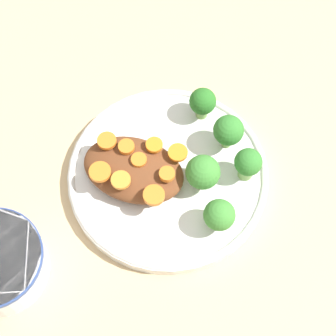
{
  "coord_description": "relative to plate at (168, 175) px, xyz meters",
  "views": [
    {
      "loc": [
        -0.1,
        0.29,
        0.66
      ],
      "look_at": [
        0.0,
        0.0,
        0.03
      ],
      "focal_mm": 60.0,
      "sensor_mm": 36.0,
      "label": 1
    }
  ],
  "objects": [
    {
      "name": "broccoli_floret_4",
      "position": [
        -0.09,
        -0.03,
        0.04
      ],
      "size": [
        0.03,
        0.03,
        0.05
      ],
      "color": "#7FA85B",
      "rests_on": "plate"
    },
    {
      "name": "carrot_slice_1",
      "position": [
        0.05,
        -0.0,
        0.04
      ],
      "size": [
        0.02,
        0.02,
        0.01
      ],
      "primitive_type": "cylinder",
      "color": "orange",
      "rests_on": "stew_mound"
    },
    {
      "name": "broccoli_floret_1",
      "position": [
        -0.04,
        -0.0,
        0.04
      ],
      "size": [
        0.04,
        0.04,
        0.06
      ],
      "color": "#759E51",
      "rests_on": "plate"
    },
    {
      "name": "carrot_slice_8",
      "position": [
        -0.01,
        -0.01,
        0.04
      ],
      "size": [
        0.02,
        0.02,
        0.0
      ],
      "primitive_type": "cylinder",
      "color": "orange",
      "rests_on": "stew_mound"
    },
    {
      "name": "ground_plane",
      "position": [
        0.0,
        0.0,
        -0.01
      ],
      "size": [
        4.0,
        4.0,
        0.0
      ],
      "primitive_type": "plane",
      "color": "tan"
    },
    {
      "name": "plate",
      "position": [
        0.0,
        0.0,
        0.0
      ],
      "size": [
        0.25,
        0.25,
        0.02
      ],
      "color": "silver",
      "rests_on": "ground_plane"
    },
    {
      "name": "broccoli_floret_0",
      "position": [
        -0.01,
        -0.1,
        0.04
      ],
      "size": [
        0.04,
        0.04,
        0.05
      ],
      "color": "#759E51",
      "rests_on": "plate"
    },
    {
      "name": "carrot_slice_3",
      "position": [
        -0.01,
        0.02,
        0.04
      ],
      "size": [
        0.02,
        0.02,
        0.01
      ],
      "primitive_type": "cylinder",
      "color": "orange",
      "rests_on": "stew_mound"
    },
    {
      "name": "carrot_slice_7",
      "position": [
        0.08,
        0.0,
        0.04
      ],
      "size": [
        0.02,
        0.02,
        0.01
      ],
      "primitive_type": "cylinder",
      "color": "orange",
      "rests_on": "stew_mound"
    },
    {
      "name": "carrot_slice_0",
      "position": [
        0.07,
        0.04,
        0.04
      ],
      "size": [
        0.03,
        0.03,
        0.01
      ],
      "primitive_type": "cylinder",
      "color": "orange",
      "rests_on": "stew_mound"
    },
    {
      "name": "broccoli_floret_2",
      "position": [
        -0.06,
        -0.06,
        0.04
      ],
      "size": [
        0.04,
        0.04,
        0.06
      ],
      "color": "#759E51",
      "rests_on": "plate"
    },
    {
      "name": "carrot_slice_5",
      "position": [
        0.03,
        0.01,
        0.04
      ],
      "size": [
        0.02,
        0.02,
        0.0
      ],
      "primitive_type": "cylinder",
      "color": "orange",
      "rests_on": "stew_mound"
    },
    {
      "name": "broccoli_floret_3",
      "position": [
        -0.08,
        0.04,
        0.03
      ],
      "size": [
        0.04,
        0.04,
        0.05
      ],
      "color": "#7FA85B",
      "rests_on": "plate"
    },
    {
      "name": "carrot_slice_6",
      "position": [
        -0.0,
        0.05,
        0.04
      ],
      "size": [
        0.03,
        0.03,
        0.01
      ],
      "primitive_type": "cylinder",
      "color": "orange",
      "rests_on": "stew_mound"
    },
    {
      "name": "stew_mound",
      "position": [
        0.04,
        0.02,
        0.02
      ],
      "size": [
        0.13,
        0.09,
        0.03
      ],
      "primitive_type": "ellipsoid",
      "color": "brown",
      "rests_on": "plate"
    },
    {
      "name": "carrot_slice_4",
      "position": [
        0.02,
        -0.01,
        0.04
      ],
      "size": [
        0.02,
        0.02,
        0.01
      ],
      "primitive_type": "cylinder",
      "color": "orange",
      "rests_on": "stew_mound"
    },
    {
      "name": "carrot_slice_2",
      "position": [
        0.04,
        0.04,
        0.04
      ],
      "size": [
        0.02,
        0.02,
        0.0
      ],
      "primitive_type": "cylinder",
      "color": "orange",
      "rests_on": "stew_mound"
    }
  ]
}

